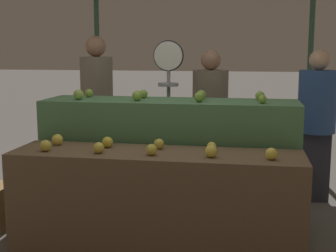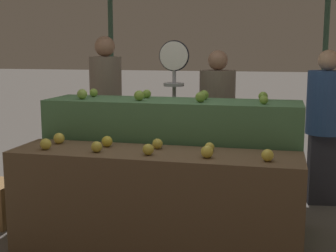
{
  "view_description": "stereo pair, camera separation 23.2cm",
  "coord_description": "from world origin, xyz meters",
  "px_view_note": "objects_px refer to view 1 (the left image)",
  "views": [
    {
      "loc": [
        0.67,
        -3.34,
        1.56
      ],
      "look_at": [
        0.04,
        0.3,
        0.95
      ],
      "focal_mm": 50.0,
      "sensor_mm": 36.0,
      "label": 1
    },
    {
      "loc": [
        0.9,
        -3.29,
        1.56
      ],
      "look_at": [
        0.04,
        0.3,
        0.95
      ],
      "focal_mm": 50.0,
      "sensor_mm": 36.0,
      "label": 2
    }
  ],
  "objects_px": {
    "person_customer_left": "(316,116)",
    "person_customer_right": "(97,102)",
    "person_vendor_at_scale": "(210,115)",
    "produce_scale": "(168,86)"
  },
  "relations": [
    {
      "from": "produce_scale",
      "to": "person_vendor_at_scale",
      "type": "height_order",
      "value": "produce_scale"
    },
    {
      "from": "person_vendor_at_scale",
      "to": "person_customer_left",
      "type": "xyz_separation_m",
      "value": [
        1.08,
        0.06,
        0.0
      ]
    },
    {
      "from": "person_customer_left",
      "to": "person_vendor_at_scale",
      "type": "bearing_deg",
      "value": -4.57
    },
    {
      "from": "produce_scale",
      "to": "person_customer_left",
      "type": "bearing_deg",
      "value": 14.9
    },
    {
      "from": "person_customer_left",
      "to": "person_customer_right",
      "type": "distance_m",
      "value": 2.34
    },
    {
      "from": "person_vendor_at_scale",
      "to": "person_customer_right",
      "type": "bearing_deg",
      "value": -23.91
    },
    {
      "from": "produce_scale",
      "to": "person_vendor_at_scale",
      "type": "xyz_separation_m",
      "value": [
        0.38,
        0.32,
        -0.32
      ]
    },
    {
      "from": "produce_scale",
      "to": "person_customer_left",
      "type": "distance_m",
      "value": 1.54
    },
    {
      "from": "person_vendor_at_scale",
      "to": "person_customer_right",
      "type": "relative_size",
      "value": 0.91
    },
    {
      "from": "produce_scale",
      "to": "person_customer_left",
      "type": "relative_size",
      "value": 1.06
    }
  ]
}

